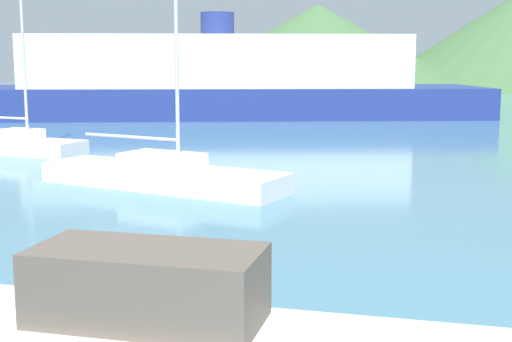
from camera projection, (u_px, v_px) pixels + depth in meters
The scene contains 5 objects.
sailboat_inner at pixel (17, 142), 30.56m from camera, with size 6.09×4.03×11.60m.
sailboat_middle at pixel (160, 174), 22.45m from camera, with size 8.28×5.90×10.48m.
ferry_distant at pixel (215, 81), 50.32m from camera, with size 37.57×11.11×7.25m.
hill_central at pixel (122, 61), 102.27m from camera, with size 30.91×30.91×7.56m.
hill_east at pixel (314, 47), 97.57m from camera, with size 42.62×42.62×11.38m.
Camera 1 is at (-0.43, -3.93, 4.02)m, focal length 50.00 mm.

